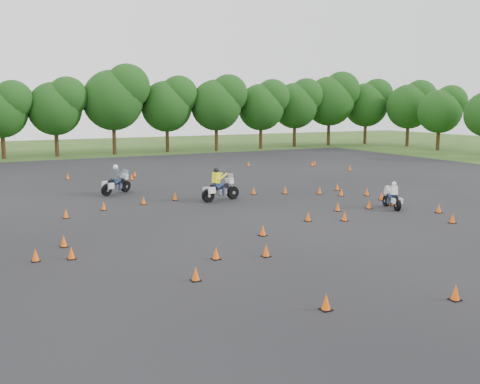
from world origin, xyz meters
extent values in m
plane|color=#2D5119|center=(0.00, 0.00, 0.00)|extent=(140.00, 140.00, 0.00)
plane|color=black|center=(0.00, 6.00, 0.01)|extent=(62.00, 62.00, 0.00)
cone|color=#FD590A|center=(2.28, 1.22, 0.23)|extent=(0.26, 0.26, 0.45)
cone|color=#FD590A|center=(8.20, 6.28, 0.23)|extent=(0.26, 0.26, 0.45)
cone|color=#FD590A|center=(-1.38, 19.05, 0.23)|extent=(0.26, 0.26, 0.45)
cone|color=#FD590A|center=(8.15, -2.29, 0.23)|extent=(0.26, 0.26, 0.45)
cone|color=#FD590A|center=(10.59, 22.95, 0.23)|extent=(0.26, 0.26, 0.45)
cone|color=#FD590A|center=(-0.67, 20.72, 0.23)|extent=(0.26, 0.26, 0.45)
cone|color=#FD590A|center=(-9.08, -0.18, 0.23)|extent=(0.26, 0.26, 0.45)
cone|color=#FD590A|center=(3.67, 9.27, 0.23)|extent=(0.26, 0.26, 0.45)
cone|color=#FD590A|center=(-9.04, 1.69, 0.23)|extent=(0.26, 0.26, 0.45)
cone|color=#FD590A|center=(-5.96, -4.51, 0.23)|extent=(0.26, 0.26, 0.45)
cone|color=#FD590A|center=(9.34, 8.17, 0.23)|extent=(0.26, 0.26, 0.45)
cone|color=#FD590A|center=(-8.04, 7.30, 0.23)|extent=(0.26, 0.26, 0.45)
cone|color=#FD590A|center=(9.68, 5.62, 0.23)|extent=(0.26, 0.26, 0.45)
cone|color=#FD590A|center=(-5.90, 8.48, 0.23)|extent=(0.26, 0.26, 0.45)
cone|color=#FD590A|center=(8.71, 2.37, 0.23)|extent=(0.26, 0.26, 0.45)
cone|color=#FD590A|center=(15.71, 20.24, 0.23)|extent=(0.26, 0.26, 0.45)
cone|color=#FD590A|center=(0.05, -9.53, 0.23)|extent=(0.26, 0.26, 0.45)
cone|color=#FD590A|center=(-5.58, 21.53, 0.23)|extent=(0.26, 0.26, 0.45)
cone|color=#FD590A|center=(16.53, 21.03, 0.23)|extent=(0.26, 0.26, 0.45)
cone|color=#FD590A|center=(-3.52, 9.08, 0.23)|extent=(0.26, 0.26, 0.45)
cone|color=#FD590A|center=(0.73, 9.68, 0.23)|extent=(0.26, 0.26, 0.45)
cone|color=#FD590A|center=(5.10, 2.56, 0.23)|extent=(0.26, 0.26, 0.45)
cone|color=#FD590A|center=(-3.72, -8.44, 0.23)|extent=(0.26, 0.26, 0.45)
cone|color=#FD590A|center=(5.55, 8.56, 0.23)|extent=(0.26, 0.26, 0.45)
cone|color=#FD590A|center=(-1.46, 9.54, 0.23)|extent=(0.26, 0.26, 0.45)
cone|color=#FD590A|center=(7.02, 2.33, 0.23)|extent=(0.26, 0.26, 0.45)
cone|color=#FD590A|center=(-2.58, -3.16, 0.23)|extent=(0.26, 0.26, 0.45)
cone|color=#FD590A|center=(9.50, -0.21, 0.23)|extent=(0.26, 0.26, 0.45)
cone|color=#FD590A|center=(16.74, 16.12, 0.23)|extent=(0.26, 0.26, 0.45)
cone|color=#FD590A|center=(9.43, 4.03, 0.23)|extent=(0.26, 0.26, 0.45)
cone|color=#FD590A|center=(7.40, 7.43, 0.23)|extent=(0.26, 0.26, 0.45)
cone|color=#FD590A|center=(-10.28, 0.11, 0.23)|extent=(0.26, 0.26, 0.45)
cone|color=#FD590A|center=(-4.38, -2.62, 0.23)|extent=(0.26, 0.26, 0.45)
cone|color=#FD590A|center=(3.89, 0.46, 0.23)|extent=(0.26, 0.26, 0.45)
cone|color=#FD590A|center=(-1.10, -0.31, 0.23)|extent=(0.26, 0.26, 0.45)
camera|label=1|loc=(-12.20, -19.80, 5.60)|focal=40.00mm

